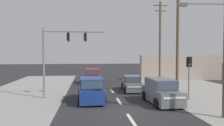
{
  "coord_description": "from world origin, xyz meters",
  "views": [
    {
      "loc": [
        -2.5,
        -14.21,
        3.78
      ],
      "look_at": [
        -0.44,
        4.0,
        3.02
      ],
      "focal_mm": 35.0,
      "sensor_mm": 36.0,
      "label": 1
    }
  ],
  "objects_px": {
    "traffic_signal_mast": "(59,50)",
    "suv_receding_far": "(91,90)",
    "sedan_oncoming_mid": "(132,84)",
    "utility_pole_midground_right": "(178,35)",
    "suv_oncoming_near": "(92,76)",
    "utility_pole_background_right": "(160,42)",
    "utility_pole_foreground_right": "(224,33)",
    "suv_crossing_left": "(161,92)",
    "pedestal_signal_right_kerb": "(189,71)"
  },
  "relations": [
    {
      "from": "traffic_signal_mast",
      "to": "suv_receding_far",
      "type": "bearing_deg",
      "value": -30.83
    },
    {
      "from": "sedan_oncoming_mid",
      "to": "suv_receding_far",
      "type": "bearing_deg",
      "value": -133.58
    },
    {
      "from": "utility_pole_midground_right",
      "to": "suv_oncoming_near",
      "type": "xyz_separation_m",
      "value": [
        -7.45,
        9.29,
        -4.64
      ]
    },
    {
      "from": "suv_oncoming_near",
      "to": "sedan_oncoming_mid",
      "type": "height_order",
      "value": "suv_oncoming_near"
    },
    {
      "from": "utility_pole_background_right",
      "to": "suv_receding_far",
      "type": "height_order",
      "value": "utility_pole_background_right"
    },
    {
      "from": "utility_pole_foreground_right",
      "to": "suv_crossing_left",
      "type": "height_order",
      "value": "utility_pole_foreground_right"
    },
    {
      "from": "utility_pole_background_right",
      "to": "pedestal_signal_right_kerb",
      "type": "distance_m",
      "value": 9.31
    },
    {
      "from": "pedestal_signal_right_kerb",
      "to": "suv_oncoming_near",
      "type": "bearing_deg",
      "value": 124.4
    },
    {
      "from": "utility_pole_background_right",
      "to": "suv_oncoming_near",
      "type": "height_order",
      "value": "utility_pole_background_right"
    },
    {
      "from": "utility_pole_midground_right",
      "to": "suv_crossing_left",
      "type": "xyz_separation_m",
      "value": [
        -2.43,
        -2.72,
        -4.64
      ]
    },
    {
      "from": "utility_pole_midground_right",
      "to": "sedan_oncoming_mid",
      "type": "xyz_separation_m",
      "value": [
        -3.52,
        3.08,
        -4.82
      ]
    },
    {
      "from": "utility_pole_foreground_right",
      "to": "traffic_signal_mast",
      "type": "bearing_deg",
      "value": 145.25
    },
    {
      "from": "utility_pole_foreground_right",
      "to": "suv_oncoming_near",
      "type": "relative_size",
      "value": 2.01
    },
    {
      "from": "sedan_oncoming_mid",
      "to": "suv_receding_far",
      "type": "xyz_separation_m",
      "value": [
        -4.25,
        -4.47,
        0.18
      ]
    },
    {
      "from": "utility_pole_foreground_right",
      "to": "suv_receding_far",
      "type": "height_order",
      "value": "utility_pole_foreground_right"
    },
    {
      "from": "utility_pole_foreground_right",
      "to": "traffic_signal_mast",
      "type": "relative_size",
      "value": 1.55
    },
    {
      "from": "pedestal_signal_right_kerb",
      "to": "sedan_oncoming_mid",
      "type": "relative_size",
      "value": 0.82
    },
    {
      "from": "utility_pole_midground_right",
      "to": "suv_crossing_left",
      "type": "bearing_deg",
      "value": -131.78
    },
    {
      "from": "utility_pole_background_right",
      "to": "suv_oncoming_near",
      "type": "distance_m",
      "value": 9.6
    },
    {
      "from": "utility_pole_foreground_right",
      "to": "sedan_oncoming_mid",
      "type": "height_order",
      "value": "utility_pole_foreground_right"
    },
    {
      "from": "sedan_oncoming_mid",
      "to": "suv_crossing_left",
      "type": "height_order",
      "value": "suv_crossing_left"
    },
    {
      "from": "suv_receding_far",
      "to": "utility_pole_foreground_right",
      "type": "bearing_deg",
      "value": -36.05
    },
    {
      "from": "utility_pole_midground_right",
      "to": "suv_receding_far",
      "type": "relative_size",
      "value": 2.3
    },
    {
      "from": "pedestal_signal_right_kerb",
      "to": "suv_crossing_left",
      "type": "distance_m",
      "value": 3.16
    },
    {
      "from": "traffic_signal_mast",
      "to": "pedestal_signal_right_kerb",
      "type": "distance_m",
      "value": 10.99
    },
    {
      "from": "utility_pole_background_right",
      "to": "suv_crossing_left",
      "type": "xyz_separation_m",
      "value": [
        -3.18,
        -9.67,
        -4.41
      ]
    },
    {
      "from": "utility_pole_midground_right",
      "to": "utility_pole_background_right",
      "type": "height_order",
      "value": "utility_pole_midground_right"
    },
    {
      "from": "utility_pole_midground_right",
      "to": "utility_pole_background_right",
      "type": "relative_size",
      "value": 1.04
    },
    {
      "from": "utility_pole_foreground_right",
      "to": "utility_pole_midground_right",
      "type": "height_order",
      "value": "utility_pole_midground_right"
    },
    {
      "from": "suv_crossing_left",
      "to": "utility_pole_midground_right",
      "type": "bearing_deg",
      "value": 48.22
    },
    {
      "from": "suv_receding_far",
      "to": "suv_crossing_left",
      "type": "relative_size",
      "value": 0.99
    },
    {
      "from": "suv_receding_far",
      "to": "traffic_signal_mast",
      "type": "bearing_deg",
      "value": 149.17
    },
    {
      "from": "utility_pole_foreground_right",
      "to": "utility_pole_background_right",
      "type": "bearing_deg",
      "value": 86.17
    },
    {
      "from": "pedestal_signal_right_kerb",
      "to": "suv_oncoming_near",
      "type": "distance_m",
      "value": 13.62
    },
    {
      "from": "utility_pole_foreground_right",
      "to": "utility_pole_background_right",
      "type": "xyz_separation_m",
      "value": [
        0.93,
        13.87,
        0.3
      ]
    },
    {
      "from": "suv_oncoming_near",
      "to": "suv_receding_far",
      "type": "xyz_separation_m",
      "value": [
        -0.32,
        -10.68,
        0.0
      ]
    },
    {
      "from": "utility_pole_midground_right",
      "to": "suv_oncoming_near",
      "type": "distance_m",
      "value": 12.78
    },
    {
      "from": "suv_oncoming_near",
      "to": "sedan_oncoming_mid",
      "type": "relative_size",
      "value": 1.07
    },
    {
      "from": "utility_pole_foreground_right",
      "to": "suv_receding_far",
      "type": "xyz_separation_m",
      "value": [
        -7.59,
        5.53,
        -4.11
      ]
    },
    {
      "from": "traffic_signal_mast",
      "to": "pedestal_signal_right_kerb",
      "type": "xyz_separation_m",
      "value": [
        10.65,
        -2.09,
        -1.73
      ]
    },
    {
      "from": "traffic_signal_mast",
      "to": "suv_oncoming_near",
      "type": "height_order",
      "value": "traffic_signal_mast"
    },
    {
      "from": "utility_pole_background_right",
      "to": "suv_oncoming_near",
      "type": "bearing_deg",
      "value": 164.09
    },
    {
      "from": "utility_pole_foreground_right",
      "to": "suv_receding_far",
      "type": "bearing_deg",
      "value": 143.95
    },
    {
      "from": "utility_pole_foreground_right",
      "to": "pedestal_signal_right_kerb",
      "type": "bearing_deg",
      "value": 85.67
    },
    {
      "from": "utility_pole_midground_right",
      "to": "suv_crossing_left",
      "type": "relative_size",
      "value": 2.29
    },
    {
      "from": "traffic_signal_mast",
      "to": "sedan_oncoming_mid",
      "type": "distance_m",
      "value": 8.25
    },
    {
      "from": "pedestal_signal_right_kerb",
      "to": "suv_receding_far",
      "type": "height_order",
      "value": "pedestal_signal_right_kerb"
    },
    {
      "from": "utility_pole_foreground_right",
      "to": "traffic_signal_mast",
      "type": "height_order",
      "value": "utility_pole_foreground_right"
    },
    {
      "from": "pedestal_signal_right_kerb",
      "to": "suv_crossing_left",
      "type": "relative_size",
      "value": 0.77
    },
    {
      "from": "traffic_signal_mast",
      "to": "suv_oncoming_near",
      "type": "distance_m",
      "value": 10.11
    }
  ]
}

